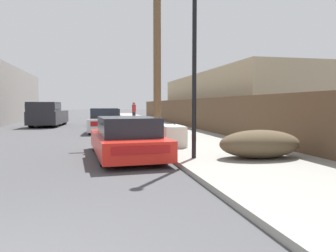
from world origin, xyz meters
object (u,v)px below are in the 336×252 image
(brush_pile, at_px, (260,144))
(parked_sports_car_red, at_px, (126,139))
(pedestrian, at_px, (134,112))
(pickup_truck, at_px, (47,114))
(street_lamp, at_px, (194,52))
(car_parked_far, at_px, (108,117))
(discarded_fridge, at_px, (172,135))
(utility_pole, at_px, (157,49))
(car_parked_mid, at_px, (105,121))

(brush_pile, bearing_deg, parked_sports_car_red, 154.51)
(parked_sports_car_red, relative_size, pedestrian, 2.79)
(pickup_truck, distance_m, street_lamp, 17.85)
(brush_pile, relative_size, pedestrian, 1.35)
(pickup_truck, distance_m, brush_pile, 18.74)
(car_parked_far, height_order, pedestrian, pedestrian)
(discarded_fridge, relative_size, brush_pile, 0.75)
(discarded_fridge, bearing_deg, street_lamp, -89.58)
(parked_sports_car_red, relative_size, pickup_truck, 0.87)
(utility_pole, xyz_separation_m, brush_pile, (1.63, -6.47, -3.59))
(car_parked_mid, distance_m, utility_pole, 6.03)
(parked_sports_car_red, distance_m, brush_pile, 3.88)
(discarded_fridge, distance_m, utility_pole, 4.83)
(discarded_fridge, xyz_separation_m, brush_pile, (1.70, -3.28, 0.03))
(pedestrian, bearing_deg, utility_pole, -92.25)
(street_lamp, height_order, brush_pile, street_lamp)
(brush_pile, bearing_deg, car_parked_mid, 109.31)
(discarded_fridge, bearing_deg, pickup_truck, 115.76)
(pickup_truck, bearing_deg, pedestrian, -151.87)
(street_lamp, bearing_deg, pickup_truck, 109.76)
(car_parked_mid, distance_m, car_parked_far, 6.35)
(car_parked_far, bearing_deg, pickup_truck, -178.66)
(utility_pole, bearing_deg, brush_pile, -75.86)
(brush_pile, bearing_deg, street_lamp, 168.34)
(car_parked_mid, relative_size, pedestrian, 2.49)
(car_parked_far, bearing_deg, utility_pole, -81.75)
(brush_pile, bearing_deg, pedestrian, 93.15)
(car_parked_far, height_order, utility_pole, utility_pole)
(parked_sports_car_red, bearing_deg, utility_pole, 65.08)
(pedestrian, bearing_deg, car_parked_far, -130.13)
(car_parked_far, height_order, brush_pile, car_parked_far)
(pickup_truck, bearing_deg, parked_sports_car_red, 110.05)
(car_parked_mid, bearing_deg, pickup_truck, 126.89)
(car_parked_mid, bearing_deg, pedestrian, 77.46)
(parked_sports_car_red, bearing_deg, discarded_fridge, 38.23)
(car_parked_mid, height_order, utility_pole, utility_pole)
(parked_sports_car_red, bearing_deg, brush_pile, -29.13)
(pickup_truck, height_order, pedestrian, pedestrian)
(car_parked_far, xyz_separation_m, street_lamp, (1.62, -16.87, 2.39))
(street_lamp, relative_size, pedestrian, 2.92)
(utility_pole, bearing_deg, discarded_fridge, -91.27)
(street_lamp, distance_m, brush_pile, 3.09)
(car_parked_far, xyz_separation_m, pickup_truck, (-4.37, -0.19, 0.28))
(parked_sports_car_red, xyz_separation_m, utility_pole, (1.87, 4.80, 3.54))
(car_parked_mid, distance_m, street_lamp, 10.98)
(brush_pile, height_order, pedestrian, pedestrian)
(car_parked_mid, relative_size, car_parked_far, 0.91)
(discarded_fridge, bearing_deg, parked_sports_car_red, -136.17)
(discarded_fridge, height_order, pedestrian, pedestrian)
(pickup_truck, bearing_deg, brush_pile, 119.04)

